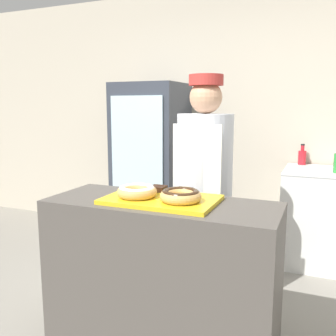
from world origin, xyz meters
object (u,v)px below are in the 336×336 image
(baker_person, at_px, (204,192))
(bottle_red, at_px, (302,157))
(brownie_back_right, at_px, (184,191))
(serving_tray, at_px, (161,200))
(donut_chocolate_glaze, at_px, (181,195))
(beverage_fridge, at_px, (151,163))
(donut_light_glaze, at_px, (137,191))
(brownie_back_left, at_px, (158,189))

(baker_person, bearing_deg, bottle_red, 69.32)
(brownie_back_right, bearing_deg, serving_tray, -120.28)
(donut_chocolate_glaze, bearing_deg, beverage_fridge, 119.76)
(beverage_fridge, xyz_separation_m, bottle_red, (1.53, 0.27, 0.12))
(brownie_back_right, height_order, baker_person, baker_person)
(baker_person, bearing_deg, serving_tray, -99.99)
(brownie_back_right, xyz_separation_m, bottle_red, (0.57, 1.86, 0.01))
(baker_person, bearing_deg, beverage_fridge, 128.90)
(serving_tray, bearing_deg, donut_light_glaze, -162.94)
(brownie_back_right, bearing_deg, bottle_red, 73.07)
(donut_chocolate_glaze, relative_size, brownie_back_right, 2.54)
(serving_tray, height_order, bottle_red, bottle_red)
(donut_light_glaze, bearing_deg, donut_chocolate_glaze, 0.00)
(serving_tray, height_order, brownie_back_right, brownie_back_right)
(brownie_back_right, bearing_deg, donut_light_glaze, -139.68)
(baker_person, height_order, beverage_fridge, beverage_fridge)
(brownie_back_right, relative_size, beverage_fridge, 0.05)
(donut_chocolate_glaze, bearing_deg, brownie_back_left, 139.68)
(serving_tray, bearing_deg, donut_chocolate_glaze, -17.06)
(serving_tray, relative_size, beverage_fridge, 0.37)
(beverage_fridge, bearing_deg, baker_person, -51.10)
(donut_light_glaze, relative_size, brownie_back_right, 2.54)
(donut_light_glaze, xyz_separation_m, brownie_back_left, (0.05, 0.19, -0.02))
(donut_light_glaze, distance_m, brownie_back_right, 0.29)
(beverage_fridge, height_order, bottle_red, beverage_fridge)
(bottle_red, bearing_deg, baker_person, -110.68)
(serving_tray, height_order, beverage_fridge, beverage_fridge)
(serving_tray, height_order, brownie_back_left, brownie_back_left)
(brownie_back_left, height_order, baker_person, baker_person)
(serving_tray, distance_m, beverage_fridge, 1.95)
(baker_person, bearing_deg, brownie_back_left, -114.79)
(brownie_back_left, bearing_deg, donut_chocolate_glaze, -40.32)
(brownie_back_left, height_order, bottle_red, bottle_red)
(serving_tray, relative_size, brownie_back_left, 7.00)
(donut_light_glaze, bearing_deg, beverage_fridge, 112.81)
(donut_light_glaze, height_order, brownie_back_left, donut_light_glaze)
(baker_person, bearing_deg, brownie_back_right, -91.31)
(baker_person, distance_m, bottle_red, 1.58)
(donut_light_glaze, height_order, brownie_back_right, donut_light_glaze)
(serving_tray, xyz_separation_m, bottle_red, (0.65, 2.00, 0.03))
(brownie_back_left, distance_m, baker_person, 0.43)
(brownie_back_left, bearing_deg, brownie_back_right, 0.00)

